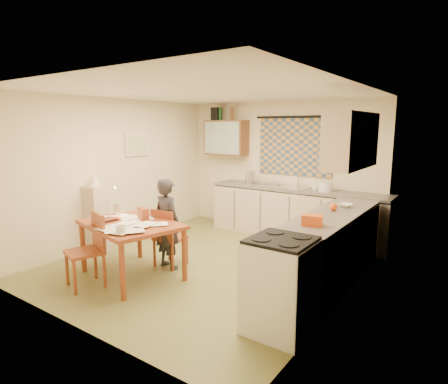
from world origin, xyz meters
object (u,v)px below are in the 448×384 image
Objects in this scene: dining_table at (132,249)px; counter_back at (296,214)px; shelf_stand at (97,219)px; stove at (280,285)px; counter_right at (324,254)px; chair_far at (170,248)px; person at (168,223)px.

counter_back is at bearing 83.58° from dining_table.
shelf_stand reaches higher than dining_table.
stove is at bearing 10.75° from dining_table.
shelf_stand is at bearing 176.92° from dining_table.
counter_right is 3.41× the size of chair_far.
chair_far is at bearing 87.62° from dining_table.
counter_right reaches higher than chair_far.
counter_right is at bearing 11.78° from shelf_stand.
stove is (-0.00, -1.23, 0.03)m from counter_right.
shelf_stand is at bearing -168.22° from counter_right.
shelf_stand is (-3.54, 0.49, 0.07)m from stove.
counter_back is 2.51× the size of person.
shelf_stand reaches higher than counter_back.
counter_right is 1.94× the size of dining_table.
stove is 2.20m from person.
counter_right is (1.21, -1.84, -0.00)m from counter_back.
stove is (1.21, -3.06, 0.03)m from counter_back.
person is at bearing 5.41° from shelf_stand.
shelf_stand reaches higher than chair_far.
counter_back is at bearing 47.86° from shelf_stand.
counter_back is 3.82× the size of chair_far.
dining_table is (-1.07, -2.95, -0.07)m from counter_back.
counter_right is 2.54m from dining_table.
chair_far is (-0.91, -2.38, -0.18)m from counter_back.
dining_table is 1.76× the size of chair_far.
counter_right is 3.08× the size of stove.
chair_far is (-2.12, 0.68, -0.21)m from stove.
counter_right is at bearing 90.00° from stove.
stove is 0.88× the size of shelf_stand.
stove is at bearing -68.46° from counter_back.
counter_back is 2.17× the size of dining_table.
person is (0.02, -0.06, 0.39)m from chair_far.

